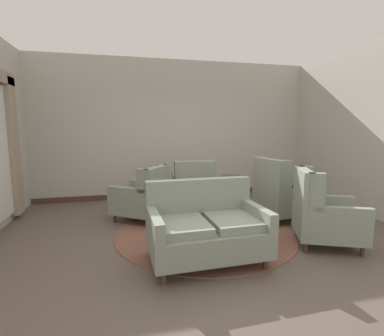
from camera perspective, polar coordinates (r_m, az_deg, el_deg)
The scene contains 13 objects.
ground at distance 4.33m, azimuth 3.76°, elevation -14.13°, with size 9.02×9.02×0.00m, color brown.
wall_back at distance 6.77m, azimuth -3.23°, elevation 7.61°, with size 6.60×0.08×3.17m, color #BCB7AD.
wall_right at distance 6.43m, azimuth 30.18°, elevation 6.52°, with size 0.08×3.97×3.17m, color #BCB7AD.
baseboard_back at distance 6.90m, azimuth -3.05°, elevation -5.16°, with size 6.44×0.03×0.12m, color #4C3323.
area_rug at distance 4.60m, azimuth 2.64°, elevation -12.71°, with size 2.77×2.77×0.01m, color brown.
coffee_table at distance 4.45m, azimuth 5.60°, elevation -7.71°, with size 0.97×0.97×0.51m.
porcelain_vase at distance 4.41m, azimuth 5.78°, elevation -4.80°, with size 0.15×0.15×0.35m.
settee at distance 3.58m, azimuth 2.83°, elevation -11.96°, with size 1.42×0.91×0.98m.
armchair_beside_settee at distance 4.40m, azimuth 24.42°, elevation -8.33°, with size 1.08×1.02×1.07m.
armchair_foreground_right at distance 5.15m, azimuth -9.53°, elevation -5.70°, with size 1.13×1.11×0.98m.
armchair_near_window at distance 5.31m, azimuth 17.00°, elevation -5.10°, with size 0.97×0.87×1.11m.
armchair_back_corner at distance 5.76m, azimuth 0.23°, elevation -4.02°, with size 0.85×0.94×1.01m.
side_table at distance 5.70m, azimuth 8.46°, elevation -4.38°, with size 0.56×0.56×0.69m.
Camera 1 is at (-1.19, -3.83, 1.63)m, focal length 26.77 mm.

